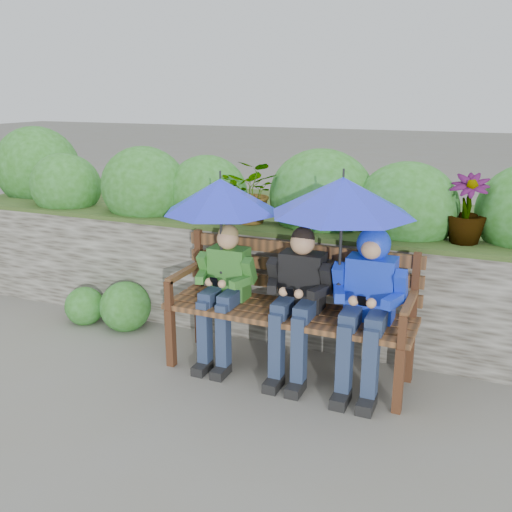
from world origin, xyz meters
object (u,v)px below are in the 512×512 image
at_px(boy_middle, 298,295).
at_px(umbrella_right, 343,196).
at_px(boy_left, 224,286).
at_px(boy_right, 368,296).
at_px(park_bench, 291,300).
at_px(umbrella_left, 221,195).

relative_size(boy_middle, umbrella_right, 1.13).
height_order(boy_left, boy_right, boy_right).
bearing_deg(park_bench, umbrella_left, -173.29).
relative_size(park_bench, boy_left, 1.70).
height_order(park_bench, boy_middle, boy_middle).
distance_m(boy_middle, boy_right, 0.54).
bearing_deg(boy_right, boy_left, -179.75).
relative_size(boy_middle, umbrella_left, 1.31).
relative_size(boy_right, umbrella_right, 1.17).
xyz_separation_m(boy_middle, umbrella_left, (-0.67, 0.03, 0.73)).
xyz_separation_m(boy_middle, boy_right, (0.54, 0.01, 0.06)).
bearing_deg(umbrella_right, boy_right, -2.75).
bearing_deg(boy_right, umbrella_left, 179.01).
relative_size(park_bench, umbrella_left, 2.15).
bearing_deg(umbrella_left, boy_left, -40.54).
bearing_deg(park_bench, boy_left, -170.30).
height_order(park_bench, umbrella_right, umbrella_right).
xyz_separation_m(park_bench, umbrella_right, (0.40, -0.08, 0.88)).
height_order(boy_middle, umbrella_right, umbrella_right).
bearing_deg(boy_middle, umbrella_right, 3.64).
distance_m(boy_middle, umbrella_left, 0.99).
distance_m(park_bench, boy_right, 0.65).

